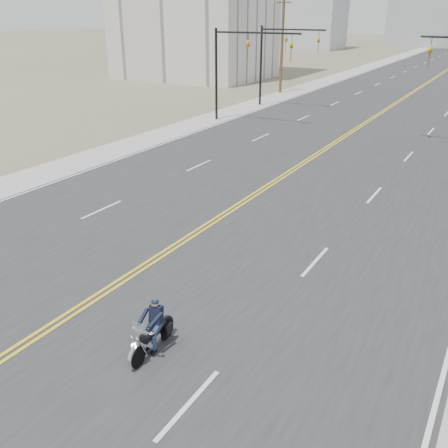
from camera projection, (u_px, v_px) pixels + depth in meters
road at (435, 78)px, 66.03m from camera, size 20.00×200.00×0.01m
sidewalk_left at (350, 73)px, 71.33m from camera, size 3.00×200.00×0.01m
traffic_mast_left at (239, 57)px, 37.98m from camera, size 7.10×0.26×7.00m
traffic_mast_far at (278, 51)px, 44.53m from camera, size 6.10×0.26×7.00m
utility_pole_left at (282, 39)px, 52.13m from camera, size 2.20×0.30×10.50m
haze_bldg_f at (279, 12)px, 133.70m from camera, size 12.00×12.00×16.00m
motorcyclist at (151, 329)px, 12.66m from camera, size 0.91×1.88×1.43m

